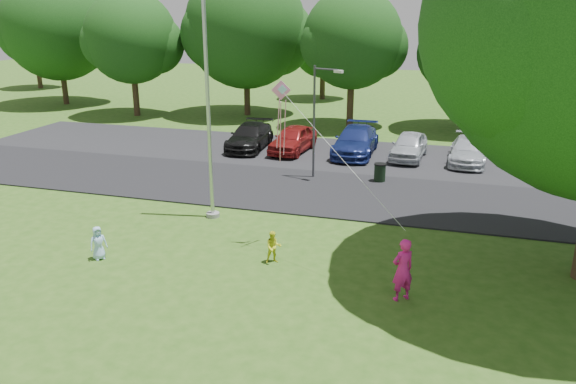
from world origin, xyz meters
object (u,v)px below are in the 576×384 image
(child_blue, at_px, (98,243))
(kite, at_px, (283,106))
(street_lamp, at_px, (318,112))
(woman, at_px, (403,270))
(flagpole, at_px, (208,107))
(trash_can, at_px, (380,173))
(child_yellow, at_px, (273,247))

(child_blue, relative_size, kite, 0.24)
(child_blue, height_order, kite, kite)
(street_lamp, bearing_deg, woman, -46.80)
(flagpole, relative_size, woman, 5.67)
(trash_can, bearing_deg, kite, -104.78)
(child_blue, bearing_deg, child_yellow, -38.06)
(flagpole, relative_size, child_blue, 9.24)
(kite, bearing_deg, woman, -47.06)
(trash_can, bearing_deg, woman, -79.39)
(kite, bearing_deg, trash_can, 60.38)
(flagpole, relative_size, street_lamp, 1.96)
(flagpole, height_order, woman, flagpole)
(flagpole, distance_m, kite, 3.82)
(woman, height_order, child_yellow, woman)
(child_yellow, bearing_deg, trash_can, 50.98)
(flagpole, height_order, street_lamp, flagpole)
(trash_can, relative_size, woman, 0.49)
(child_yellow, bearing_deg, woman, -43.81)
(woman, relative_size, kite, 0.39)
(street_lamp, distance_m, kite, 7.93)
(flagpole, xyz_separation_m, child_yellow, (3.41, -3.15, -3.65))
(woman, xyz_separation_m, kite, (-4.08, 2.57, 3.74))
(kite, bearing_deg, flagpole, 136.71)
(woman, height_order, child_blue, woman)
(street_lamp, distance_m, child_yellow, 9.48)
(street_lamp, xyz_separation_m, child_yellow, (0.81, -9.09, -2.56))
(trash_can, height_order, child_blue, child_blue)
(woman, bearing_deg, trash_can, -118.61)
(street_lamp, xyz_separation_m, woman, (4.82, -10.32, -2.19))
(flagpole, bearing_deg, kite, -28.45)
(flagpole, bearing_deg, child_blue, -113.12)
(woman, distance_m, kite, 6.11)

